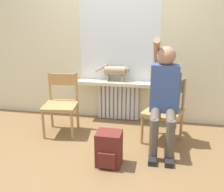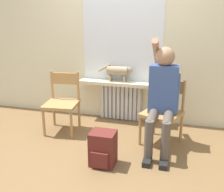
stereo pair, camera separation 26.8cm
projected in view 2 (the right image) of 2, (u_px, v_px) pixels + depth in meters
ground_plane at (98, 154)px, 3.10m from camera, size 12.00×12.00×0.00m
wall_with_window at (123, 31)px, 3.84m from camera, size 7.00×0.06×2.70m
radiator at (121, 102)px, 4.08m from camera, size 0.65×0.08×0.58m
windowsill at (120, 83)px, 3.92m from camera, size 1.25×0.24×0.05m
window_glass at (122, 41)px, 3.85m from camera, size 1.20×0.01×1.18m
chair_left at (62, 102)px, 3.64m from camera, size 0.49×0.49×0.82m
chair_right at (163, 111)px, 3.28m from camera, size 0.56×0.56×0.82m
person at (162, 95)px, 3.10m from camera, size 0.36×1.04×1.34m
cat at (118, 71)px, 3.89m from camera, size 0.54×0.13×0.26m
backpack at (103, 149)px, 2.85m from camera, size 0.27×0.26×0.38m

